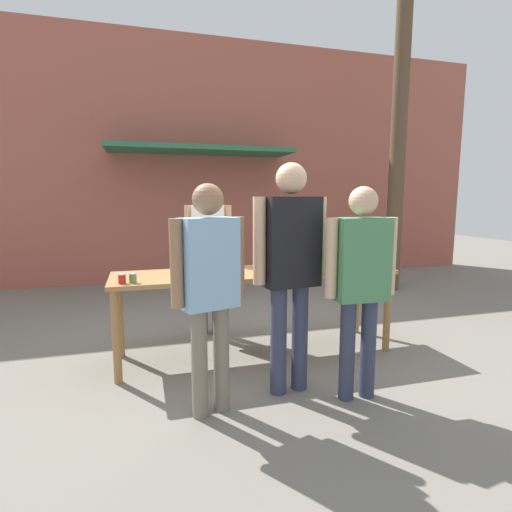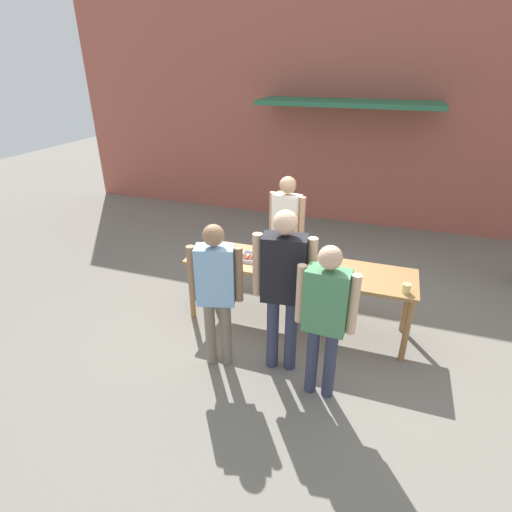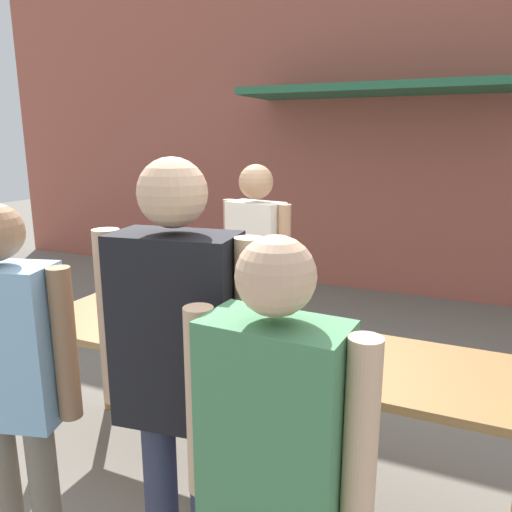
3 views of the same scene
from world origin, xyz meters
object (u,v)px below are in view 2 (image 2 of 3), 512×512
Objects in this scene: condiment_jar_mustard at (195,256)px; person_customer_with_cup at (325,312)px; food_tray_sausages at (256,259)px; beer_cup at (406,288)px; person_customer_holding_hotdog at (216,285)px; person_server_behind_table at (286,225)px; condiment_jar_ketchup at (202,257)px; person_customer_waiting_in_line at (284,280)px; food_tray_buns at (322,268)px.

condiment_jar_mustard is 1.95m from person_customer_with_cup.
food_tray_sausages is 1.77m from beer_cup.
person_customer_holding_hotdog is (-0.10, -0.97, 0.13)m from food_tray_sausages.
person_server_behind_table reaches higher than person_customer_with_cup.
condiment_jar_ketchup is 0.92m from person_customer_holding_hotdog.
condiment_jar_ketchup is 1.87m from person_customer_with_cup.
person_customer_holding_hotdog is at bearing -50.13° from condiment_jar_mustard.
person_server_behind_table reaches higher than food_tray_sausages.
person_customer_waiting_in_line is (-0.48, 0.25, 0.11)m from person_customer_with_cup.
person_customer_with_cup is 0.90× the size of person_customer_waiting_in_line.
food_tray_sausages is 0.67m from condiment_jar_ketchup.
person_customer_with_cup reaches higher than beer_cup.
food_tray_sausages is 0.76m from condiment_jar_mustard.
person_customer_holding_hotdog is at bearing 6.05° from person_customer_waiting_in_line.
food_tray_buns is 0.22× the size of person_customer_with_cup.
person_customer_holding_hotdog is at bearing -96.17° from food_tray_sausages.
food_tray_buns is at bearing -149.69° from person_customer_holding_hotdog.
condiment_jar_mustard is at bearing -22.17° from person_customer_with_cup.
beer_cup is at bearing 0.30° from condiment_jar_mustard.
food_tray_sausages is at bearing 17.70° from condiment_jar_mustard.
person_customer_holding_hotdog is (-1.86, -0.75, 0.10)m from beer_cup.
person_customer_holding_hotdog reaches higher than food_tray_sausages.
condiment_jar_mustard is 0.05× the size of person_customer_with_cup.
condiment_jar_mustard is 0.97m from person_customer_holding_hotdog.
person_customer_with_cup is (1.04, -1.06, 0.12)m from food_tray_sausages.
person_customer_with_cup reaches higher than food_tray_buns.
food_tray_sausages is at bearing -179.99° from food_tray_buns.
person_customer_holding_hotdog is 0.91× the size of person_customer_waiting_in_line.
condiment_jar_mustard is at bearing -171.51° from food_tray_buns.
person_customer_with_cup is (-0.72, -0.84, 0.08)m from beer_cup.
food_tray_buns is at bearing 8.78° from condiment_jar_ketchup.
food_tray_sausages is 0.79m from person_server_behind_table.
condiment_jar_ketchup is at bearing 3.51° from condiment_jar_mustard.
beer_cup is 1.86m from person_server_behind_table.
beer_cup is (0.94, -0.22, 0.03)m from food_tray_buns.
person_customer_waiting_in_line reaches higher than person_customer_holding_hotdog.
person_customer_holding_hotdog reaches higher than condiment_jar_mustard.
food_tray_buns is 3.55× the size of beer_cup.
person_server_behind_table reaches higher than person_customer_holding_hotdog.
condiment_jar_ketchup is at bearing -118.82° from person_server_behind_table.
person_server_behind_table is 2.00m from person_customer_with_cup.
beer_cup is 0.06× the size of person_customer_holding_hotdog.
condiment_jar_ketchup is at bearing -23.47° from person_customer_with_cup.
condiment_jar_mustard is 1.34m from person_server_behind_table.
condiment_jar_ketchup reaches higher than food_tray_buns.
person_server_behind_table is at bearing 130.72° from food_tray_buns.
person_customer_waiting_in_line is at bearing -25.78° from condiment_jar_ketchup.
condiment_jar_ketchup is 0.05× the size of person_customer_holding_hotdog.
person_customer_waiting_in_line is (0.57, -0.80, 0.23)m from food_tray_sausages.
condiment_jar_mustard is (-0.72, -0.23, 0.03)m from food_tray_sausages.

